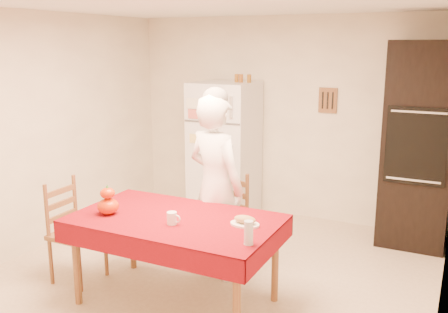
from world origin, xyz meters
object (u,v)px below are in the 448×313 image
Objects in this scene: wine_glass at (249,233)px; coffee_mug at (172,218)px; bread_plate at (245,224)px; pumpkin_lower at (108,206)px; chair_far at (226,217)px; dining_table at (175,226)px; seated_woman at (216,187)px; refrigerator at (225,150)px; oven_cabinet at (419,146)px; chair_left at (72,227)px.

coffee_mug is at bearing 171.49° from wine_glass.
wine_glass reaches higher than bread_plate.
bread_plate is at bearing 12.70° from pumpkin_lower.
chair_far reaches higher than pumpkin_lower.
dining_table is 17.00× the size of coffee_mug.
wine_glass is (1.32, -0.08, 0.02)m from pumpkin_lower.
seated_woman is at bearing 134.53° from bread_plate.
wine_glass is (0.71, -1.09, 0.34)m from chair_far.
chair_far is at bearing 125.27° from bread_plate.
oven_cabinet is at bearing 1.18° from refrigerator.
refrigerator is 1.79× the size of chair_far.
dining_table is at bearing 162.10° from wine_glass.
pumpkin_lower is at bearing 176.56° from wine_glass.
oven_cabinet is 2.83m from dining_table.
chair_left is (-0.47, -2.26, -0.34)m from refrigerator.
coffee_mug is 0.42× the size of bread_plate.
wine_glass is at bearing -109.40° from oven_cabinet.
bread_plate is (0.54, -0.76, 0.26)m from chair_far.
seated_woman is 7.21× the size of bread_plate.
wine_glass is (0.76, -0.25, 0.16)m from dining_table.
oven_cabinet reaches higher than coffee_mug.
wine_glass is 0.73× the size of bread_plate.
chair_far is 1.35m from wine_glass.
seated_woman is at bearing -66.72° from refrigerator.
refrigerator reaches higher than bread_plate.
chair_left is at bearing 47.64° from seated_woman.
chair_left reaches higher than dining_table.
refrigerator is at bearing 119.78° from bread_plate.
bread_plate is (-0.18, 0.34, -0.08)m from wine_glass.
wine_glass is (1.87, -0.21, 0.34)m from chair_left.
chair_left is 1.91m from wine_glass.
coffee_mug is at bearing -68.31° from dining_table.
refrigerator is 17.00× the size of coffee_mug.
seated_woman reaches higher than refrigerator.
chair_far is (-1.60, -1.42, -0.59)m from oven_cabinet.
chair_left is 5.25× the size of pumpkin_lower.
coffee_mug is 0.72m from wine_glass.
bread_plate is (0.53, 0.23, -0.04)m from coffee_mug.
oven_cabinet is 3.64m from chair_left.
refrigerator is at bearing -178.82° from oven_cabinet.
coffee_mug is (0.00, -0.99, 0.30)m from chair_far.
wine_glass reaches higher than pumpkin_lower.
refrigerator is at bearing 132.81° from chair_far.
chair_left is at bearing -140.03° from oven_cabinet.
chair_left is (-1.10, -0.04, -0.18)m from dining_table.
oven_cabinet is at bearing 57.99° from chair_far.
chair_left is at bearing -175.60° from bread_plate.
oven_cabinet is 12.50× the size of wine_glass.
refrigerator is 1.00× the size of dining_table.
refrigerator is 2.39m from pumpkin_lower.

